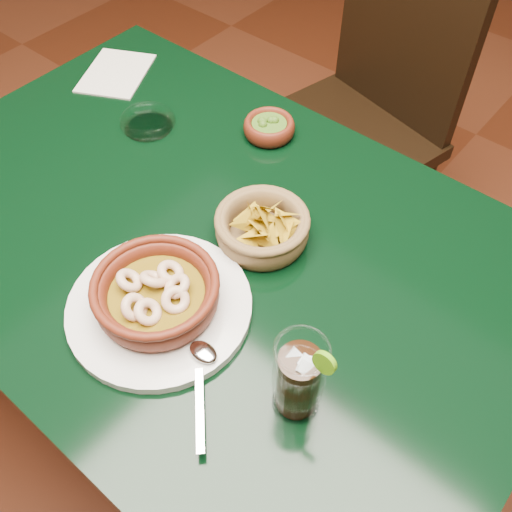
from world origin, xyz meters
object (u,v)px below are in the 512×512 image
Objects in this scene: dining_table at (206,266)px; shrimp_plate at (158,297)px; dining_chair at (358,116)px; cola_drink at (299,378)px; chip_basket at (262,227)px.

dining_table is 3.36× the size of shrimp_plate.
shrimp_plate is at bearing -78.87° from dining_chair.
cola_drink is (0.25, 0.01, 0.04)m from shrimp_plate.
dining_chair is 5.00× the size of chip_basket.
chip_basket is at bearing 138.22° from cola_drink.
dining_table is at bearing 155.08° from cola_drink.
cola_drink reaches higher than shrimp_plate.
chip_basket is (0.09, 0.05, 0.13)m from dining_table.
shrimp_plate is 0.26m from cola_drink.
dining_chair is 1.00m from cola_drink.
cola_drink is at bearing -63.59° from dining_chair.
dining_chair is at bearing 116.41° from cola_drink.
dining_chair is (-0.11, 0.71, -0.12)m from dining_table.
shrimp_plate is at bearing -97.71° from chip_basket.
dining_chair reaches higher than shrimp_plate.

